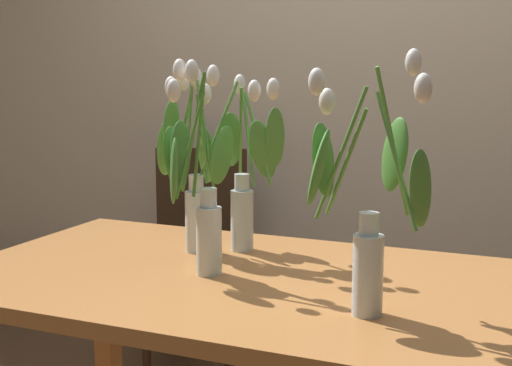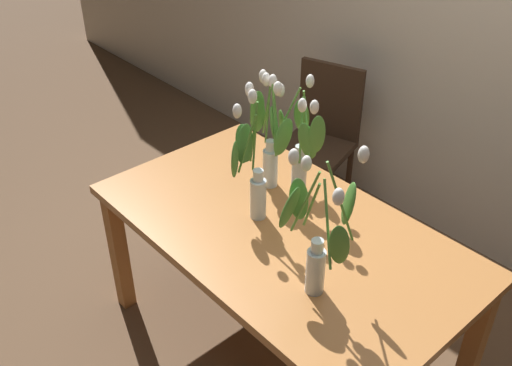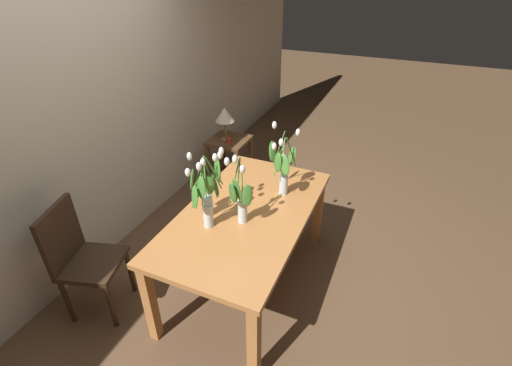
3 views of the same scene
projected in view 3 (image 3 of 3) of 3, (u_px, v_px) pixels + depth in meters
name	position (u px, v px, depth m)	size (l,w,h in m)	color
ground_plane	(247.00, 281.00, 3.11)	(18.00, 18.00, 0.00)	brown
room_wall_rear	(84.00, 108.00, 2.88)	(9.00, 0.10, 2.70)	beige
dining_table	(246.00, 221.00, 2.77)	(1.60, 0.90, 0.74)	#B7753D
tulip_vase_0	(205.00, 200.00, 2.45)	(0.26, 0.18, 0.55)	silver
tulip_vase_1	(241.00, 201.00, 2.48)	(0.18, 0.17, 0.56)	silver
tulip_vase_2	(209.00, 188.00, 2.57)	(0.28, 0.23, 0.54)	silver
tulip_vase_3	(283.00, 169.00, 2.81)	(0.28, 0.24, 0.58)	silver
dining_chair	(80.00, 255.00, 2.63)	(0.50, 0.50, 0.93)	#382619
side_table	(229.00, 148.00, 4.33)	(0.44, 0.44, 0.55)	brown
table_lamp	(225.00, 115.00, 4.08)	(0.22, 0.22, 0.40)	olive
pillar_candle	(229.00, 141.00, 4.14)	(0.06, 0.06, 0.07)	#B72D23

